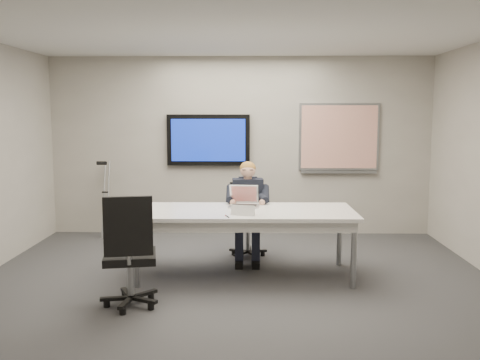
{
  "coord_description": "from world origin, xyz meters",
  "views": [
    {
      "loc": [
        0.18,
        -5.45,
        1.93
      ],
      "look_at": [
        0.04,
        0.75,
        1.14
      ],
      "focal_mm": 40.0,
      "sensor_mm": 36.0,
      "label": 1
    }
  ],
  "objects_px": {
    "office_chair_far": "(247,234)",
    "laptop": "(244,201)",
    "conference_table": "(245,218)",
    "office_chair_near": "(130,272)",
    "seated_person": "(248,222)"
  },
  "relations": [
    {
      "from": "office_chair_far",
      "to": "office_chair_near",
      "type": "xyz_separation_m",
      "value": [
        -1.14,
        -1.95,
        0.05
      ]
    },
    {
      "from": "conference_table",
      "to": "seated_person",
      "type": "bearing_deg",
      "value": 86.53
    },
    {
      "from": "office_chair_near",
      "to": "conference_table",
      "type": "bearing_deg",
      "value": -146.68
    },
    {
      "from": "seated_person",
      "to": "conference_table",
      "type": "bearing_deg",
      "value": -96.85
    },
    {
      "from": "office_chair_far",
      "to": "seated_person",
      "type": "xyz_separation_m",
      "value": [
        0.01,
        -0.24,
        0.21
      ]
    },
    {
      "from": "office_chair_far",
      "to": "seated_person",
      "type": "height_order",
      "value": "seated_person"
    },
    {
      "from": "seated_person",
      "to": "laptop",
      "type": "bearing_deg",
      "value": -100.91
    },
    {
      "from": "conference_table",
      "to": "laptop",
      "type": "height_order",
      "value": "laptop"
    },
    {
      "from": "office_chair_far",
      "to": "conference_table",
      "type": "bearing_deg",
      "value": -104.92
    },
    {
      "from": "conference_table",
      "to": "office_chair_near",
      "type": "distance_m",
      "value": 1.59
    },
    {
      "from": "seated_person",
      "to": "laptop",
      "type": "relative_size",
      "value": 3.43
    },
    {
      "from": "conference_table",
      "to": "laptop",
      "type": "relative_size",
      "value": 6.84
    },
    {
      "from": "conference_table",
      "to": "office_chair_near",
      "type": "xyz_separation_m",
      "value": [
        -1.12,
        -1.08,
        -0.34
      ]
    },
    {
      "from": "office_chair_far",
      "to": "laptop",
      "type": "relative_size",
      "value": 2.63
    },
    {
      "from": "conference_table",
      "to": "office_chair_near",
      "type": "height_order",
      "value": "office_chair_near"
    }
  ]
}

